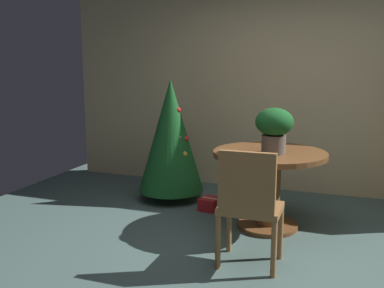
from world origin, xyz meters
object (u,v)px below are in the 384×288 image
(wooden_chair_near, at_px, (249,202))
(holiday_tree, at_px, (171,136))
(round_dining_table, at_px, (269,176))
(flower_vase, at_px, (274,127))
(gift_box_red, at_px, (210,204))

(wooden_chair_near, height_order, holiday_tree, holiday_tree)
(round_dining_table, xyz_separation_m, flower_vase, (0.05, -0.08, 0.49))
(round_dining_table, height_order, gift_box_red, round_dining_table)
(round_dining_table, relative_size, gift_box_red, 4.64)
(flower_vase, bearing_deg, holiday_tree, 154.72)
(flower_vase, distance_m, gift_box_red, 1.25)
(gift_box_red, bearing_deg, round_dining_table, -23.43)
(wooden_chair_near, distance_m, gift_box_red, 1.46)
(flower_vase, distance_m, holiday_tree, 1.43)
(flower_vase, height_order, gift_box_red, flower_vase)
(flower_vase, relative_size, gift_box_red, 1.83)
(round_dining_table, distance_m, wooden_chair_near, 0.90)
(flower_vase, relative_size, wooden_chair_near, 0.45)
(holiday_tree, xyz_separation_m, gift_box_red, (0.55, -0.23, -0.69))
(gift_box_red, bearing_deg, flower_vase, -27.01)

